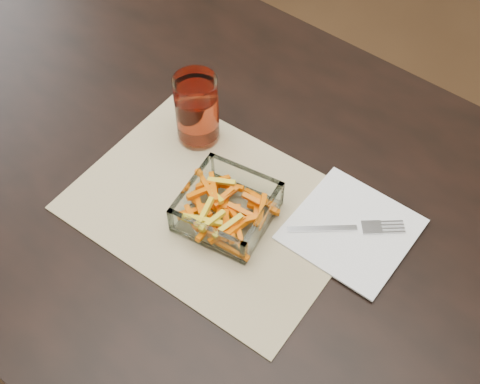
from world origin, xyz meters
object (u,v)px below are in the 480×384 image
(tumbler, at_px, (197,111))
(dining_table, at_px, (220,210))
(fork, at_px, (350,228))
(glass_bowl, at_px, (227,209))

(tumbler, bearing_deg, dining_table, -30.72)
(tumbler, bearing_deg, fork, -0.06)
(fork, bearing_deg, dining_table, -117.70)
(dining_table, height_order, fork, fork)
(fork, bearing_deg, glass_bowl, -99.47)
(fork, bearing_deg, tumbler, -131.11)
(dining_table, xyz_separation_m, fork, (0.23, 0.05, 0.10))
(glass_bowl, bearing_deg, fork, 31.58)
(glass_bowl, bearing_deg, dining_table, 141.33)
(dining_table, height_order, tumbler, tumbler)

